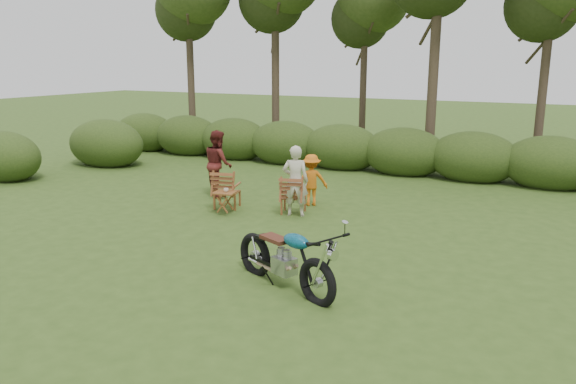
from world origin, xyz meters
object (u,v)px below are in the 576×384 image
at_px(lawn_chair_left, 227,208).
at_px(adult_a, 295,216).
at_px(adult_b, 219,195).
at_px(motorcycle, 284,286).
at_px(lawn_chair_right, 293,213).
at_px(cup, 226,190).
at_px(child, 311,205).
at_px(side_table, 225,203).

xyz_separation_m(lawn_chair_left, adult_a, (1.70, 0.12, 0.00)).
distance_m(adult_a, adult_b, 2.67).
relative_size(motorcycle, lawn_chair_left, 2.32).
height_order(motorcycle, adult_a, adult_a).
height_order(lawn_chair_right, adult_b, adult_b).
height_order(lawn_chair_right, cup, cup).
xyz_separation_m(motorcycle, child, (-1.68, 4.60, 0.00)).
bearing_deg(adult_a, lawn_chair_left, -13.14).
bearing_deg(child, adult_a, 61.58).
bearing_deg(motorcycle, lawn_chair_right, 138.15).
bearing_deg(adult_a, adult_b, -34.55).
bearing_deg(lawn_chair_right, cup, 13.06).
bearing_deg(side_table, motorcycle, -44.69).
xyz_separation_m(lawn_chair_right, adult_b, (-2.42, 0.63, 0.00)).
xyz_separation_m(motorcycle, cup, (-3.03, 3.04, 0.55)).
height_order(motorcycle, child, child).
xyz_separation_m(side_table, cup, (0.02, 0.02, 0.30)).
relative_size(adult_a, adult_b, 0.94).
height_order(cup, adult_b, adult_b).
xyz_separation_m(cup, child, (1.35, 1.56, -0.55)).
bearing_deg(side_table, cup, 46.03).
relative_size(lawn_chair_right, cup, 7.90).
bearing_deg(cup, side_table, -133.97).
relative_size(lawn_chair_right, adult_b, 0.52).
bearing_deg(lawn_chair_right, child, -111.13).
distance_m(side_table, cup, 0.30).
bearing_deg(cup, lawn_chair_left, 121.41).
bearing_deg(lawn_chair_left, side_table, 101.99).
relative_size(lawn_chair_right, adult_a, 0.55).
relative_size(lawn_chair_left, child, 0.74).
height_order(motorcycle, cup, motorcycle).
relative_size(cup, adult_b, 0.07).
distance_m(lawn_chair_right, child, 0.81).
bearing_deg(child, lawn_chair_right, 53.25).
bearing_deg(motorcycle, adult_b, 156.72).
distance_m(lawn_chair_left, cup, 0.77).
height_order(adult_a, adult_b, adult_b).
height_order(lawn_chair_right, side_table, side_table).
relative_size(side_table, adult_a, 0.32).
bearing_deg(adult_b, lawn_chair_left, 175.02).
distance_m(lawn_chair_right, side_table, 1.54).
distance_m(motorcycle, lawn_chair_right, 4.17).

